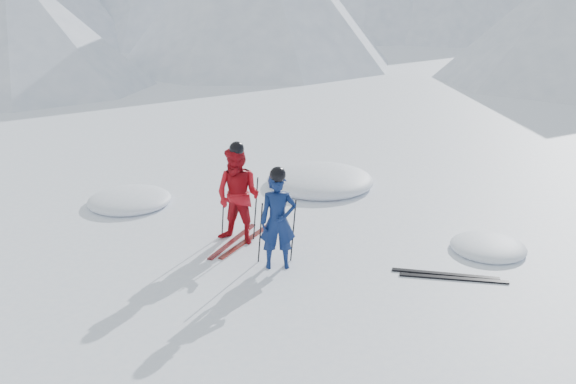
{
  "coord_description": "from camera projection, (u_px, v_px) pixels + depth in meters",
  "views": [
    {
      "loc": [
        -1.82,
        -9.31,
        4.5
      ],
      "look_at": [
        -1.88,
        0.5,
        1.1
      ],
      "focal_mm": 38.0,
      "sensor_mm": 36.0,
      "label": 1
    }
  ],
  "objects": [
    {
      "name": "snow_lumps",
      "position": [
        303.0,
        197.0,
        13.4
      ],
      "size": [
        10.51,
        6.07,
        0.55
      ],
      "color": "white",
      "rests_on": "ground"
    },
    {
      "name": "skier_red",
      "position": [
        238.0,
        196.0,
        10.83
      ],
      "size": [
        1.07,
        0.97,
        1.78
      ],
      "primitive_type": "imported",
      "rotation": [
        0.0,
        0.0,
        -0.43
      ],
      "color": "#A90D16",
      "rests_on": "ground"
    },
    {
      "name": "ground",
      "position": [
        399.0,
        264.0,
        10.26
      ],
      "size": [
        160.0,
        160.0,
        0.0
      ],
      "primitive_type": "plane",
      "color": "white",
      "rests_on": "ground"
    },
    {
      "name": "pole_red_left",
      "position": [
        223.0,
        207.0,
        11.17
      ],
      "size": [
        0.12,
        0.09,
        1.18
      ],
      "primitive_type": "cylinder",
      "rotation": [
        0.06,
        0.08,
        0.0
      ],
      "color": "black",
      "rests_on": "ground"
    },
    {
      "name": "ski_loose_b",
      "position": [
        454.0,
        278.0,
        9.71
      ],
      "size": [
        1.69,
        0.36,
        0.03
      ],
      "primitive_type": "cube",
      "rotation": [
        0.0,
        0.0,
        1.41
      ],
      "color": "black",
      "rests_on": "ground"
    },
    {
      "name": "pole_blue_right",
      "position": [
        293.0,
        231.0,
        10.22
      ],
      "size": [
        0.11,
        0.07,
        1.08
      ],
      "primitive_type": "cylinder",
      "rotation": [
        -0.04,
        0.08,
        0.0
      ],
      "color": "black",
      "rests_on": "ground"
    },
    {
      "name": "ski_worn_left",
      "position": [
        233.0,
        241.0,
        11.12
      ],
      "size": [
        0.74,
        1.6,
        0.03
      ],
      "primitive_type": "cube",
      "rotation": [
        0.0,
        0.0,
        -0.4
      ],
      "color": "black",
      "rests_on": "ground"
    },
    {
      "name": "ski_loose_a",
      "position": [
        445.0,
        274.0,
        9.86
      ],
      "size": [
        1.69,
        0.42,
        0.03
      ],
      "primitive_type": "cube",
      "rotation": [
        0.0,
        0.0,
        1.38
      ],
      "color": "black",
      "rests_on": "ground"
    },
    {
      "name": "ski_worn_right",
      "position": [
        246.0,
        241.0,
        11.12
      ],
      "size": [
        0.85,
        1.56,
        0.03
      ],
      "primitive_type": "cube",
      "rotation": [
        0.0,
        0.0,
        -0.47
      ],
      "color": "black",
      "rests_on": "ground"
    },
    {
      "name": "pole_red_right",
      "position": [
        256.0,
        209.0,
        11.07
      ],
      "size": [
        0.12,
        0.08,
        1.18
      ],
      "primitive_type": "cylinder",
      "rotation": [
        -0.05,
        0.08,
        0.0
      ],
      "color": "black",
      "rests_on": "ground"
    },
    {
      "name": "pole_blue_left",
      "position": [
        260.0,
        233.0,
        10.13
      ],
      "size": [
        0.11,
        0.08,
        1.08
      ],
      "primitive_type": "cylinder",
      "rotation": [
        0.05,
        0.08,
        0.0
      ],
      "color": "black",
      "rests_on": "ground"
    },
    {
      "name": "skier_blue",
      "position": [
        278.0,
        221.0,
        9.89
      ],
      "size": [
        0.62,
        0.44,
        1.63
      ],
      "primitive_type": "imported",
      "rotation": [
        0.0,
        0.0,
        0.09
      ],
      "color": "#0D1E4E",
      "rests_on": "ground"
    }
  ]
}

